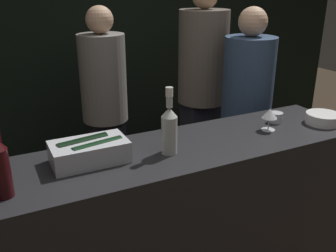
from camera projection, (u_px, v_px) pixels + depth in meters
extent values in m
cube|color=black|center=(74.00, 29.00, 3.46)|extent=(6.40, 0.06, 2.80)
cube|color=black|center=(170.00, 228.00, 2.13)|extent=(2.30, 0.55, 0.99)
cube|color=#B7BABF|center=(89.00, 152.00, 1.80)|extent=(0.36, 0.21, 0.10)
cylinder|color=black|center=(98.00, 148.00, 1.78)|extent=(0.26, 0.11, 0.07)
cylinder|color=black|center=(83.00, 145.00, 1.81)|extent=(0.26, 0.11, 0.08)
cylinder|color=white|center=(323.00, 118.00, 2.30)|extent=(0.21, 0.21, 0.06)
cylinder|color=gray|center=(324.00, 114.00, 2.29)|extent=(0.17, 0.17, 0.01)
cylinder|color=silver|center=(268.00, 130.00, 2.21)|extent=(0.08, 0.08, 0.00)
cylinder|color=silver|center=(269.00, 124.00, 2.19)|extent=(0.01, 0.01, 0.07)
cone|color=silver|center=(270.00, 113.00, 2.17)|extent=(0.09, 0.09, 0.06)
cylinder|color=silver|center=(276.00, 117.00, 2.32)|extent=(0.08, 0.08, 0.06)
sphere|color=#F4C66B|center=(276.00, 117.00, 2.32)|extent=(0.04, 0.04, 0.04)
cylinder|color=#B2B7AD|center=(169.00, 135.00, 1.88)|extent=(0.08, 0.08, 0.20)
cone|color=#B2B7AD|center=(169.00, 112.00, 1.83)|extent=(0.08, 0.08, 0.05)
cylinder|color=#B2B7AD|center=(169.00, 97.00, 1.81)|extent=(0.03, 0.03, 0.10)
cylinder|color=white|center=(169.00, 92.00, 1.80)|extent=(0.04, 0.04, 0.05)
cylinder|color=black|center=(1.00, 173.00, 1.49)|extent=(0.08, 0.08, 0.21)
cube|color=black|center=(108.00, 160.00, 3.23)|extent=(0.28, 0.20, 0.75)
cylinder|color=slate|center=(103.00, 78.00, 2.97)|extent=(0.37, 0.37, 0.69)
sphere|color=tan|center=(99.00, 20.00, 2.81)|extent=(0.21, 0.21, 0.21)
cube|color=black|center=(200.00, 146.00, 3.39)|extent=(0.31, 0.23, 0.84)
cylinder|color=#60564C|center=(203.00, 57.00, 3.10)|extent=(0.41, 0.41, 0.76)
cube|color=black|center=(241.00, 169.00, 3.07)|extent=(0.29, 0.21, 0.75)
cylinder|color=#334766|center=(248.00, 83.00, 2.82)|extent=(0.38, 0.38, 0.69)
sphere|color=tan|center=(253.00, 22.00, 2.65)|extent=(0.21, 0.21, 0.21)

